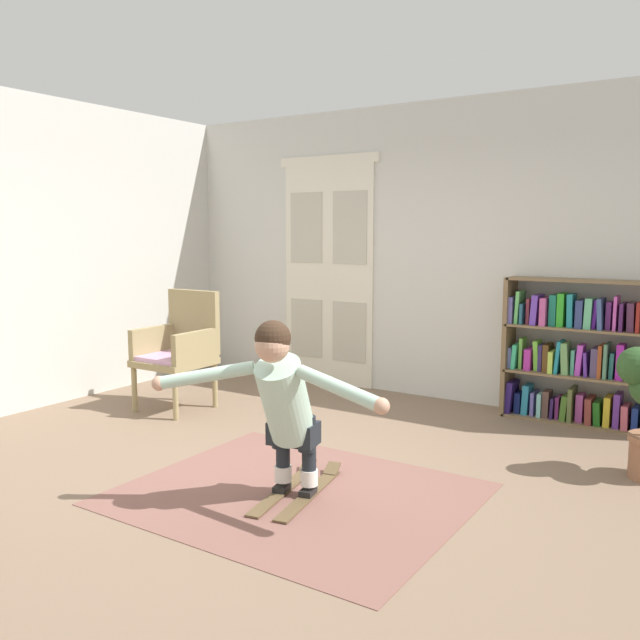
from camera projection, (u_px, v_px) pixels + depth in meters
name	position (u px, v px, depth m)	size (l,w,h in m)	color
ground_plane	(282.00, 474.00, 4.57)	(7.20, 7.20, 0.00)	#7B634E
back_wall	(437.00, 252.00, 6.54)	(6.00, 0.10, 2.90)	silver
side_wall_left	(51.00, 253.00, 6.33)	(0.10, 6.00, 2.90)	silver
double_door	(328.00, 271.00, 7.18)	(1.22, 0.05, 2.45)	silver
rug	(296.00, 494.00, 4.22)	(2.11, 1.76, 0.01)	brown
bookshelf	(581.00, 358.00, 5.70)	(1.36, 0.30, 1.25)	brown
wicker_chair	(180.00, 347.00, 6.22)	(0.60, 0.60, 1.10)	#9A895C
skis_pair	(298.00, 489.00, 4.24)	(0.43, 0.93, 0.07)	brown
person_skier	(284.00, 397.00, 3.97)	(1.46, 0.74, 1.08)	white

